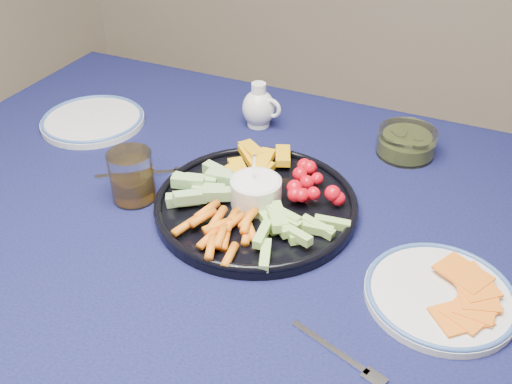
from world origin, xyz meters
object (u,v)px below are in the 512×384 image
at_px(juice_tumbler, 132,179).
at_px(side_plate_extra, 93,120).
at_px(creamer_pitcher, 259,108).
at_px(cheese_plate, 441,293).
at_px(crudite_platter, 255,201).
at_px(pickle_bowl, 406,144).
at_px(dining_table, 300,286).

bearing_deg(juice_tumbler, side_plate_extra, 141.42).
bearing_deg(creamer_pitcher, side_plate_extra, -156.21).
distance_m(cheese_plate, juice_tumbler, 0.55).
bearing_deg(side_plate_extra, cheese_plate, -15.41).
distance_m(crudite_platter, juice_tumbler, 0.22).
bearing_deg(cheese_plate, creamer_pitcher, 141.21).
relative_size(creamer_pitcher, pickle_bowl, 0.85).
distance_m(creamer_pitcher, juice_tumbler, 0.35).
bearing_deg(pickle_bowl, dining_table, -103.56).
relative_size(creamer_pitcher, juice_tumbler, 1.06).
xyz_separation_m(pickle_bowl, side_plate_extra, (-0.65, -0.16, -0.01)).
height_order(dining_table, cheese_plate, cheese_plate).
height_order(creamer_pitcher, side_plate_extra, creamer_pitcher).
bearing_deg(side_plate_extra, pickle_bowl, 13.82).
bearing_deg(side_plate_extra, dining_table, -18.90).
xyz_separation_m(dining_table, creamer_pitcher, (-0.23, 0.34, 0.13)).
relative_size(pickle_bowl, juice_tumbler, 1.24).
bearing_deg(juice_tumbler, dining_table, -0.25).
height_order(pickle_bowl, cheese_plate, pickle_bowl).
xyz_separation_m(cheese_plate, side_plate_extra, (-0.79, 0.22, -0.00)).
xyz_separation_m(crudite_platter, pickle_bowl, (0.20, 0.30, 0.00)).
bearing_deg(pickle_bowl, juice_tumbler, -139.32).
height_order(juice_tumbler, side_plate_extra, juice_tumbler).
bearing_deg(crudite_platter, creamer_pitcher, 112.91).
height_order(dining_table, pickle_bowl, pickle_bowl).
bearing_deg(juice_tumbler, cheese_plate, -2.56).
distance_m(creamer_pitcher, pickle_bowl, 0.32).
bearing_deg(juice_tumbler, crudite_platter, 14.75).
height_order(crudite_platter, juice_tumbler, crudite_platter).
distance_m(dining_table, juice_tumbler, 0.35).
distance_m(crudite_platter, cheese_plate, 0.34).
distance_m(crudite_platter, pickle_bowl, 0.36).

